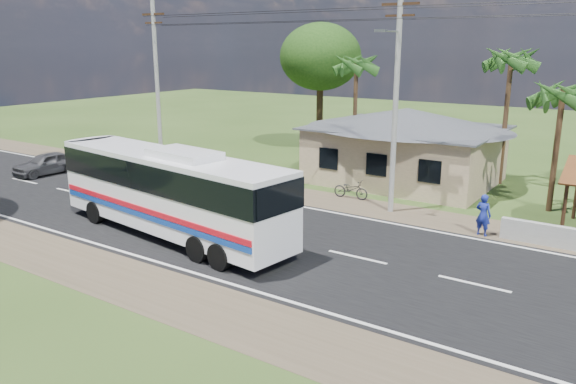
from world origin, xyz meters
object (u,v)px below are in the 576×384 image
motorcycle (351,189)px  person (483,215)px  small_car (46,163)px  coach_bus (170,186)px

motorcycle → person: (7.54, -2.19, 0.41)m
small_car → motorcycle: bearing=20.4°
coach_bus → motorcycle: 10.50m
motorcycle → coach_bus: bearing=157.1°
motorcycle → small_car: size_ratio=0.47×
coach_bus → small_car: bearing=172.2°
small_car → coach_bus: bearing=-11.4°
motorcycle → small_car: (-18.79, -5.64, 0.19)m
person → small_car: bearing=18.2°
motorcycle → person: bearing=-109.3°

